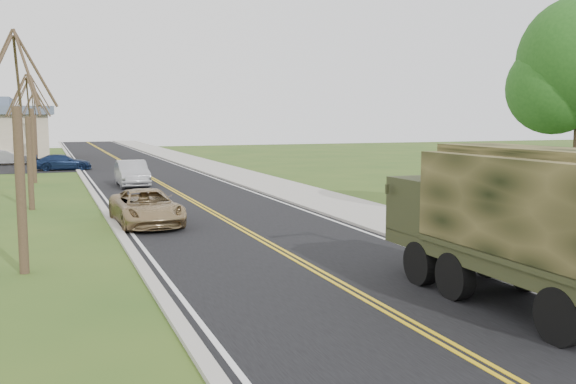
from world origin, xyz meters
TOP-DOWN VIEW (x-y plane):
  - road at (0.00, 40.00)m, footprint 8.00×120.00m
  - curb_right at (4.15, 40.00)m, footprint 0.30×120.00m
  - sidewalk_right at (5.90, 40.00)m, footprint 3.20×120.00m
  - curb_left at (-4.15, 40.00)m, footprint 0.30×120.00m
  - bare_tree_a at (-7.00, 10.00)m, footprint 1.93×2.26m
  - bare_tree_b at (-7.00, 22.00)m, footprint 1.83×2.14m
  - bare_tree_c at (-7.00, 34.00)m, footprint 2.04×2.39m
  - bare_tree_d at (-7.00, 46.00)m, footprint 1.88×2.20m
  - military_truck at (2.79, 3.38)m, footprint 2.42×6.72m
  - suv_champagne at (-3.00, 16.33)m, footprint 2.36×4.77m
  - sedan_silver at (-1.80, 29.85)m, footprint 1.58×4.50m
  - lot_car_silver at (-9.62, 50.00)m, footprint 4.06×1.82m
  - lot_car_navy at (-5.16, 43.07)m, footprint 4.08×1.67m

SIDE VIEW (x-z plane):
  - road at x=0.00m, z-range 0.00..0.01m
  - sidewalk_right at x=5.90m, z-range 0.00..0.10m
  - curb_left at x=-4.15m, z-range 0.00..0.10m
  - curb_right at x=4.15m, z-range 0.00..0.12m
  - lot_car_navy at x=-5.16m, z-range 0.00..1.18m
  - lot_car_silver at x=-9.62m, z-range 0.00..1.29m
  - suv_champagne at x=-3.00m, z-range 0.00..1.30m
  - sedan_silver at x=-1.80m, z-range 0.00..1.48m
  - military_truck at x=2.79m, z-range 0.24..3.57m
  - bare_tree_b at x=-7.00m, z-range -0.39..5.34m
  - bare_tree_d at x=-7.00m, z-range -0.40..5.50m
  - bare_tree_a at x=-7.00m, z-range -0.41..5.66m
  - bare_tree_c at x=-7.00m, z-range -0.44..5.99m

